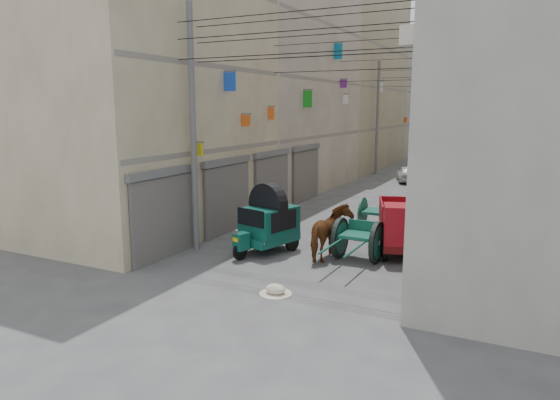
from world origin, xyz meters
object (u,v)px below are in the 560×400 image
Objects in this scene: horse at (331,233)px; distant_car_white at (407,174)px; feed_sack at (276,289)px; distant_car_green at (431,159)px; auto_rickshaw at (268,221)px; tonga_cart at (358,239)px; mini_truck at (404,229)px; distant_car_grey at (450,168)px; second_cart at (380,214)px.

horse is 18.14m from distant_car_white.
horse is at bearing 77.29° from distant_car_white.
feed_sack is 31.22m from distant_car_green.
tonga_cart is (2.98, 0.40, -0.36)m from auto_rickshaw.
mini_truck is 21.16m from distant_car_grey.
feed_sack is at bearing 77.99° from distant_car_green.
distant_car_green is (-0.17, 9.62, 0.10)m from distant_car_white.
auto_rickshaw is 5.19m from second_cart.
distant_car_white is 4.92m from distant_car_grey.
second_cart is at bearing 80.31° from distant_car_green.
mini_truck is 3.32m from second_cart.
distant_car_green is (-3.67, 26.24, -0.23)m from mini_truck.
tonga_cart is 22.30m from distant_car_grey.
second_cart is at bearing -94.46° from horse.
horse is at bearing 87.08° from feed_sack.
feed_sack is at bearing -131.14° from mini_truck.
distant_car_green is at bearing 94.50° from second_cart.
distant_car_white is (-1.34, 21.56, 0.40)m from feed_sack.
distant_car_grey is at bearing 98.98° from auto_rickshaw.
auto_rickshaw is at bearing 4.38° from horse.
auto_rickshaw is 0.83× the size of distant_car_white.
feed_sack is (-2.15, -4.94, -0.73)m from mini_truck.
mini_truck is (1.16, 1.19, 0.18)m from tonga_cart.
tonga_cart is 1.67m from mini_truck.
second_cart is (-1.58, 2.91, -0.19)m from mini_truck.
second_cart is at bearing 100.95° from mini_truck.
tonga_cart is 0.90× the size of distant_car_grey.
distant_car_white is (-1.52, 18.07, -0.31)m from horse.
mini_truck is 1.74× the size of horse.
second_cart is 13.85m from distant_car_white.
distant_car_grey is at bearing 92.25° from tonga_cart.
distant_car_green is at bearing -106.48° from distant_car_white.
horse is (2.16, 0.14, -0.20)m from auto_rickshaw.
horse is at bearing -160.70° from tonga_cart.
second_cart reaches higher than distant_car_white.
tonga_cart reaches higher than distant_car_grey.
tonga_cart is 0.93× the size of distant_car_white.
mini_truck is at bearing 83.17° from distant_car_green.
second_cart is 7.89m from feed_sack.
distant_car_green reaches higher than feed_sack.
mini_truck is at bearing -62.05° from second_cart.
tonga_cart is 3.92m from feed_sack.
horse reaches higher than tonga_cart.
second_cart is at bearing 97.36° from tonga_cart.
tonga_cart is 1.46× the size of horse.
distant_car_grey is (-0.31, 22.30, -0.15)m from tonga_cart.
distant_car_grey is 0.75× the size of distant_car_green.
distant_car_grey is at bearing 89.05° from second_cart.
tonga_cart is 27.54m from distant_car_green.
second_cart is 0.46× the size of distant_car_white.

